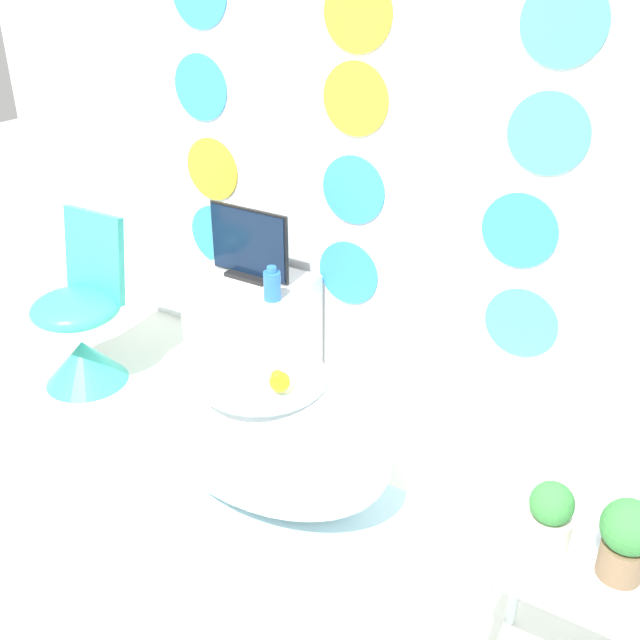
{
  "coord_description": "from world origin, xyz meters",
  "views": [
    {
      "loc": [
        1.57,
        -1.09,
        2.0
      ],
      "look_at": [
        0.39,
        0.81,
        0.8
      ],
      "focal_mm": 42.0,
      "sensor_mm": 36.0,
      "label": 1
    }
  ],
  "objects_px": {
    "vase": "(272,285)",
    "potted_plant_left": "(550,516)",
    "bathtub": "(265,434)",
    "potted_plant_right": "(627,537)",
    "chair": "(82,333)",
    "tv": "(249,247)"
  },
  "relations": [
    {
      "from": "potted_plant_right",
      "to": "tv",
      "type": "bearing_deg",
      "value": 152.35
    },
    {
      "from": "bathtub",
      "to": "tv",
      "type": "bearing_deg",
      "value": 129.27
    },
    {
      "from": "chair",
      "to": "tv",
      "type": "relative_size",
      "value": 1.93
    },
    {
      "from": "chair",
      "to": "vase",
      "type": "relative_size",
      "value": 5.15
    },
    {
      "from": "potted_plant_left",
      "to": "tv",
      "type": "bearing_deg",
      "value": 149.92
    },
    {
      "from": "chair",
      "to": "vase",
      "type": "distance_m",
      "value": 0.99
    },
    {
      "from": "bathtub",
      "to": "potted_plant_right",
      "type": "bearing_deg",
      "value": -12.01
    },
    {
      "from": "bathtub",
      "to": "vase",
      "type": "xyz_separation_m",
      "value": [
        -0.36,
        0.57,
        0.31
      ]
    },
    {
      "from": "tv",
      "to": "vase",
      "type": "height_order",
      "value": "tv"
    },
    {
      "from": "potted_plant_left",
      "to": "bathtub",
      "type": "bearing_deg",
      "value": 166.28
    },
    {
      "from": "chair",
      "to": "potted_plant_right",
      "type": "height_order",
      "value": "chair"
    },
    {
      "from": "chair",
      "to": "vase",
      "type": "bearing_deg",
      "value": 23.05
    },
    {
      "from": "chair",
      "to": "potted_plant_right",
      "type": "relative_size",
      "value": 3.6
    },
    {
      "from": "bathtub",
      "to": "vase",
      "type": "relative_size",
      "value": 6.48
    },
    {
      "from": "bathtub",
      "to": "vase",
      "type": "height_order",
      "value": "vase"
    },
    {
      "from": "bathtub",
      "to": "potted_plant_left",
      "type": "xyz_separation_m",
      "value": [
        1.12,
        -0.27,
        0.35
      ]
    },
    {
      "from": "vase",
      "to": "potted_plant_left",
      "type": "bearing_deg",
      "value": -29.8
    },
    {
      "from": "tv",
      "to": "vase",
      "type": "distance_m",
      "value": 0.28
    },
    {
      "from": "bathtub",
      "to": "vase",
      "type": "distance_m",
      "value": 0.74
    },
    {
      "from": "bathtub",
      "to": "chair",
      "type": "height_order",
      "value": "chair"
    },
    {
      "from": "tv",
      "to": "potted_plant_left",
      "type": "distance_m",
      "value": 1.98
    },
    {
      "from": "bathtub",
      "to": "chair",
      "type": "relative_size",
      "value": 1.26
    }
  ]
}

